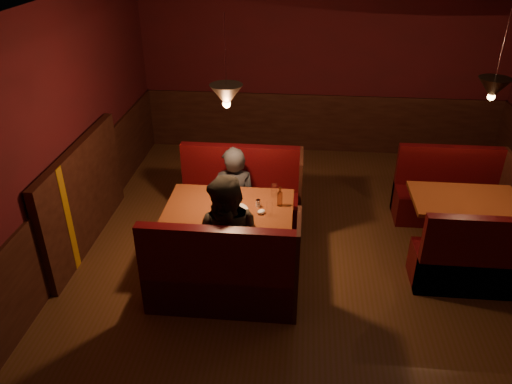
# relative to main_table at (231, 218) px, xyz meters

# --- Properties ---
(room) EXTENTS (6.02, 7.02, 2.92)m
(room) POSITION_rel_main_table_xyz_m (0.80, -0.11, 0.46)
(room) COLOR #563515
(room) RESTS_ON ground
(main_table) EXTENTS (1.43, 0.87, 1.00)m
(main_table) POSITION_rel_main_table_xyz_m (0.00, 0.00, 0.00)
(main_table) COLOR #612A0F
(main_table) RESTS_ON ground
(main_bench_far) EXTENTS (1.58, 0.56, 1.08)m
(main_bench_far) POSITION_rel_main_table_xyz_m (0.02, 0.81, -0.25)
(main_bench_far) COLOR #380707
(main_bench_far) RESTS_ON ground
(main_bench_near) EXTENTS (1.58, 0.56, 1.08)m
(main_bench_near) POSITION_rel_main_table_xyz_m (0.02, -0.82, -0.25)
(main_bench_near) COLOR #380707
(main_bench_near) RESTS_ON ground
(second_table) EXTENTS (1.26, 0.81, 0.71)m
(second_table) POSITION_rel_main_table_xyz_m (2.74, 0.50, -0.07)
(second_table) COLOR #612A0F
(second_table) RESTS_ON ground
(second_bench_far) EXTENTS (1.39, 0.52, 0.99)m
(second_bench_far) POSITION_rel_main_table_xyz_m (2.76, 1.25, -0.28)
(second_bench_far) COLOR #380707
(second_bench_far) RESTS_ON ground
(second_bench_near) EXTENTS (1.39, 0.52, 0.99)m
(second_bench_near) POSITION_rel_main_table_xyz_m (2.76, -0.26, -0.28)
(second_bench_near) COLOR #380707
(second_bench_near) RESTS_ON ground
(diner_a) EXTENTS (0.62, 0.44, 1.58)m
(diner_a) POSITION_rel_main_table_xyz_m (-0.05, 0.56, 0.20)
(diner_a) COLOR #26272A
(diner_a) RESTS_ON ground
(diner_b) EXTENTS (0.98, 0.85, 1.73)m
(diner_b) POSITION_rel_main_table_xyz_m (0.06, -0.55, 0.27)
(diner_b) COLOR black
(diner_b) RESTS_ON ground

